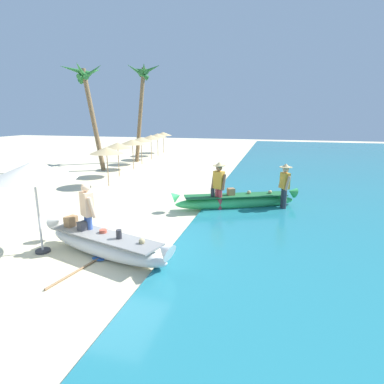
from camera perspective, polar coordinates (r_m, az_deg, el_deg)
The scene contains 17 objects.
ground_plane at distance 8.60m, azimuth -14.52°, elevation -9.60°, with size 80.00×80.00×0.00m, color beige.
boat_white_foreground at distance 7.96m, azimuth -15.80°, elevation -9.22°, with size 3.97×1.69×0.82m.
boat_green_midground at distance 11.54m, azimuth 8.01°, elevation -1.70°, with size 4.52×2.40×0.84m.
person_vendor_hatted at distance 11.00m, azimuth 4.94°, elevation 1.61°, with size 0.59×0.45×1.80m.
person_tourist_customer at distance 8.28m, azimuth -18.63°, elevation -3.54°, with size 0.57×0.47×1.74m.
person_vendor_assistant at distance 11.55m, azimuth 16.65°, elevation 1.46°, with size 0.45×0.58×1.73m.
patio_umbrella_large at distance 8.29m, azimuth -27.16°, elevation 3.51°, with size 2.00×2.00×2.31m.
parasol_row_0 at distance 15.55m, azimuth -15.42°, elevation 7.38°, with size 1.60×1.60×1.91m.
parasol_row_1 at distance 18.03m, azimuth -13.49°, elevation 8.31°, with size 1.60×1.60×1.91m.
parasol_row_2 at distance 20.33m, azimuth -10.89°, elevation 9.02°, with size 1.60×1.60×1.91m.
parasol_row_3 at distance 22.45m, azimuth -9.35°, elevation 9.52°, with size 1.60×1.60×1.91m.
parasol_row_4 at distance 24.78m, azimuth -7.56°, elevation 9.96°, with size 1.60×1.60×1.91m.
parasol_row_5 at distance 27.07m, azimuth -6.35°, elevation 10.31°, with size 1.60×1.60×1.91m.
parasol_row_6 at distance 29.27m, azimuth -5.31°, elevation 10.59°, with size 1.60×1.60×1.91m.
palm_tree_tall_inland at distance 23.47m, azimuth -9.04°, elevation 18.78°, with size 2.52×2.66×6.95m.
palm_tree_leaning_seaward at distance 20.68m, azimuth -18.82°, elevation 17.84°, with size 2.58×2.95×6.42m.
paddle at distance 7.61m, azimuth -19.32°, elevation -12.91°, with size 0.50×1.63×0.05m.
Camera 1 is at (4.02, -6.82, 3.35)m, focal length 29.04 mm.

